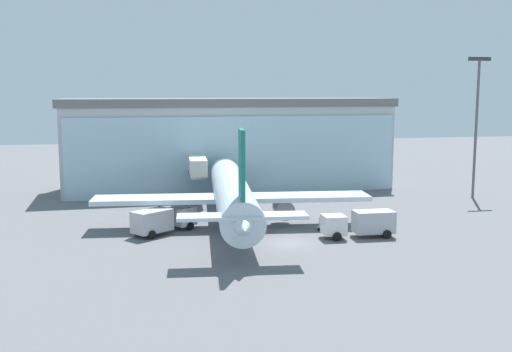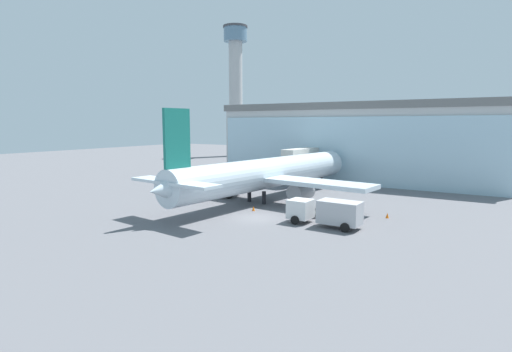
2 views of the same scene
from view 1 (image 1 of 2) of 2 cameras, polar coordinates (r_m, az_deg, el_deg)
name	(u,v)px [view 1 (image 1 of 2)]	position (r m, az deg, el deg)	size (l,w,h in m)	color
ground	(288,243)	(58.65, 3.09, -6.37)	(240.00, 240.00, 0.00)	slate
terminal_building	(229,144)	(90.69, -2.61, 3.10)	(49.17, 13.72, 13.58)	#B8B8B8
jet_bridge	(197,165)	(82.56, -5.67, 1.06)	(3.32, 14.60, 5.99)	beige
apron_light_mast	(477,116)	(87.22, 20.28, 5.42)	(3.20, 0.40, 19.19)	#59595E
airplane	(232,193)	(65.74, -2.31, -1.65)	(30.02, 37.61, 11.48)	silver
catering_truck	(162,220)	(62.78, -8.90, -4.12)	(7.14, 6.17, 2.65)	silver
fuel_truck	(361,223)	(61.36, 9.95, -4.43)	(7.37, 2.70, 2.65)	silver
baggage_cart	(331,226)	(63.96, 7.17, -4.74)	(3.21, 2.91, 1.50)	#9E998C
safety_cone_nose	(261,234)	(60.77, 0.52, -5.58)	(0.36, 0.36, 0.55)	orange
safety_cone_wingtip	(373,219)	(69.22, 11.10, -4.04)	(0.36, 0.36, 0.55)	orange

